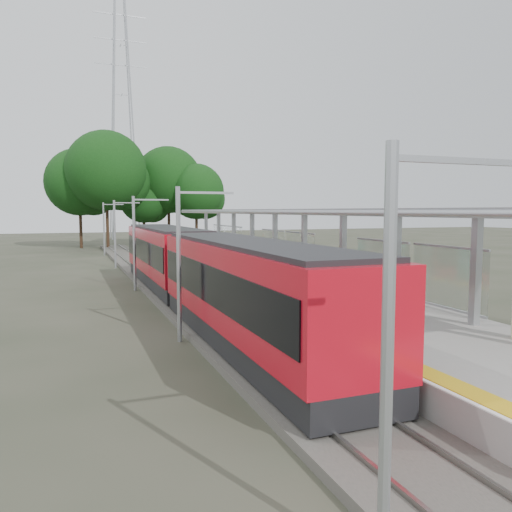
# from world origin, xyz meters

# --- Properties ---
(ground) EXTENTS (200.00, 200.00, 0.00)m
(ground) POSITION_xyz_m (0.00, 0.00, 0.00)
(ground) COLOR #474438
(ground) RESTS_ON ground
(trackbed) EXTENTS (3.00, 70.00, 0.24)m
(trackbed) POSITION_xyz_m (-4.50, 20.00, 0.12)
(trackbed) COLOR #59544C
(trackbed) RESTS_ON ground
(platform) EXTENTS (6.00, 50.00, 1.00)m
(platform) POSITION_xyz_m (0.00, 20.00, 0.50)
(platform) COLOR gray
(platform) RESTS_ON ground
(tactile_strip) EXTENTS (0.60, 50.00, 0.02)m
(tactile_strip) POSITION_xyz_m (-2.55, 20.00, 1.01)
(tactile_strip) COLOR gold
(tactile_strip) RESTS_ON platform
(end_fence) EXTENTS (6.00, 0.10, 1.20)m
(end_fence) POSITION_xyz_m (0.00, 44.95, 1.60)
(end_fence) COLOR #9EA0A5
(end_fence) RESTS_ON platform
(train) EXTENTS (2.74, 27.60, 3.62)m
(train) POSITION_xyz_m (-4.50, 11.86, 2.05)
(train) COLOR black
(train) RESTS_ON ground
(canopy) EXTENTS (3.27, 38.00, 3.66)m
(canopy) POSITION_xyz_m (1.61, 16.19, 4.20)
(canopy) COLOR #9EA0A5
(canopy) RESTS_ON platform
(pylon) EXTENTS (8.00, 4.00, 38.00)m
(pylon) POSITION_xyz_m (-1.00, 73.00, 19.00)
(pylon) COLOR #9EA0A5
(pylon) RESTS_ON ground
(tree_cluster) EXTENTS (21.63, 12.53, 13.96)m
(tree_cluster) POSITION_xyz_m (-1.95, 53.55, 8.22)
(tree_cluster) COLOR #382316
(tree_cluster) RESTS_ON ground
(catenary_masts) EXTENTS (2.08, 48.16, 5.40)m
(catenary_masts) POSITION_xyz_m (-6.22, 19.00, 2.91)
(catenary_masts) COLOR #9EA0A5
(catenary_masts) RESTS_ON ground
(bench_near) EXTENTS (0.76, 1.60, 1.05)m
(bench_near) POSITION_xyz_m (1.76, 9.53, 1.56)
(bench_near) COLOR #0F0F4C
(bench_near) RESTS_ON platform
(bench_mid) EXTENTS (0.58, 1.39, 0.93)m
(bench_mid) POSITION_xyz_m (2.25, 21.41, 1.49)
(bench_mid) COLOR #0F0F4C
(bench_mid) RESTS_ON platform
(bench_far) EXTENTS (0.68, 1.71, 1.14)m
(bench_far) POSITION_xyz_m (1.39, 24.89, 1.60)
(bench_far) COLOR #0F0F4C
(bench_far) RESTS_ON platform
(info_pillar_far) EXTENTS (0.42, 0.42, 1.88)m
(info_pillar_far) POSITION_xyz_m (1.49, 25.30, 1.81)
(info_pillar_far) COLOR beige
(info_pillar_far) RESTS_ON platform
(litter_bin) EXTENTS (0.56, 0.56, 0.96)m
(litter_bin) POSITION_xyz_m (2.00, 19.61, 1.48)
(litter_bin) COLOR #9EA0A5
(litter_bin) RESTS_ON platform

